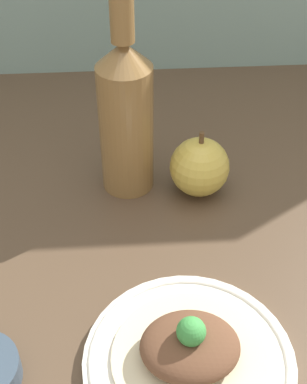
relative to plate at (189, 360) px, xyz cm
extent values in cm
cube|color=brown|center=(-6.48, 13.33, -2.81)|extent=(180.00, 110.00, 4.00)
cylinder|color=silver|center=(0.00, 0.00, -0.17)|extent=(22.25, 22.25, 1.26)
torus|color=silver|center=(0.00, 0.00, 0.27)|extent=(21.35, 21.35, 0.89)
cylinder|color=beige|center=(0.00, 0.00, 0.66)|extent=(16.29, 16.29, 0.40)
ellipsoid|color=brown|center=(0.00, 0.00, 2.54)|extent=(10.29, 8.75, 3.37)
sphere|color=green|center=(0.00, 0.00, 5.12)|extent=(2.99, 2.99, 2.99)
cylinder|color=olive|center=(-5.42, 30.48, 8.63)|extent=(7.44, 7.44, 18.87)
cone|color=olive|center=(-5.42, 30.48, 19.73)|extent=(7.44, 7.44, 3.35)
cylinder|color=olive|center=(-5.42, 30.48, 25.55)|extent=(2.98, 2.98, 8.27)
sphere|color=gold|center=(4.65, 28.19, 3.42)|extent=(8.45, 8.45, 8.45)
cylinder|color=brown|center=(4.65, 28.19, 8.31)|extent=(0.68, 0.68, 1.90)
camera|label=1|loc=(-5.73, -30.52, 49.73)|focal=50.00mm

